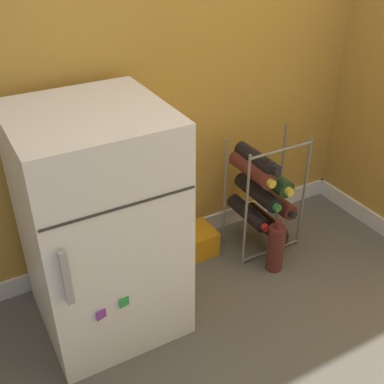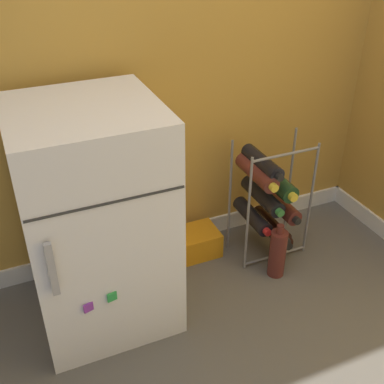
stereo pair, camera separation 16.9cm
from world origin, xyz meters
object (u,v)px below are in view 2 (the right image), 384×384
wine_rack (267,199)px  soda_box (190,244)px  mini_fridge (96,220)px  loose_bottle_floor (277,253)px

wine_rack → soda_box: wine_rack is taller
wine_rack → soda_box: 0.43m
mini_fridge → wine_rack: 0.84m
mini_fridge → loose_bottle_floor: mini_fridge is taller
wine_rack → mini_fridge: bearing=-174.8°
mini_fridge → soda_box: mini_fridge is taller
mini_fridge → loose_bottle_floor: 0.86m
mini_fridge → loose_bottle_floor: (0.78, -0.10, -0.34)m
wine_rack → soda_box: (-0.35, 0.11, -0.24)m
soda_box → loose_bottle_floor: size_ratio=0.99×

